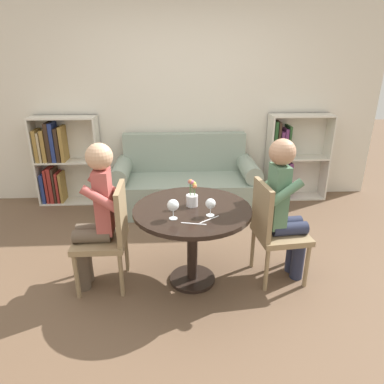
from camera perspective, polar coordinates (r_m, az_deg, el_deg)
The scene contains 15 objects.
ground_plane at distance 3.14m, azimuth 0.05°, elevation -14.44°, with size 16.00×16.00×0.00m, color brown.
back_wall at distance 4.60m, azimuth -1.37°, elevation 15.43°, with size 5.20×0.05×2.70m.
round_table at distance 2.84m, azimuth 0.05°, elevation -5.12°, with size 0.97×0.97×0.70m.
couch at distance 4.43m, azimuth -1.08°, elevation 1.32°, with size 1.82×0.80×0.92m.
bookshelf_left at distance 4.83m, azimuth -21.09°, elevation 4.92°, with size 0.82×0.28×1.15m.
bookshelf_right at distance 4.86m, azimuth 15.74°, elevation 5.10°, with size 0.82×0.28×1.15m.
chair_left at distance 2.92m, azimuth -13.74°, elevation -6.64°, with size 0.42×0.42×0.90m.
chair_right at distance 3.00m, azimuth 13.44°, elevation -5.80°, with size 0.46×0.46×0.90m.
person_left at distance 2.86m, azimuth -15.77°, elevation -3.49°, with size 0.42×0.34×1.25m.
person_right at distance 2.96m, azimuth 15.26°, elevation -2.39°, with size 0.44×0.37×1.26m.
wine_glass_left at distance 2.57m, azimuth -3.18°, elevation -2.31°, with size 0.09×0.09×0.16m.
wine_glass_right at distance 2.62m, azimuth 3.11°, elevation -2.00°, with size 0.08×0.08×0.14m.
flower_vase at distance 2.79m, azimuth 0.01°, elevation -0.80°, with size 0.10×0.10×0.23m.
knife_left_setting at distance 2.53m, azimuth 0.27°, elevation -5.28°, with size 0.19×0.05×0.00m.
fork_left_setting at distance 2.60m, azimuth 2.92°, elevation -4.57°, with size 0.16×0.12×0.00m.
Camera 1 is at (-0.14, -2.53, 1.85)m, focal length 32.00 mm.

